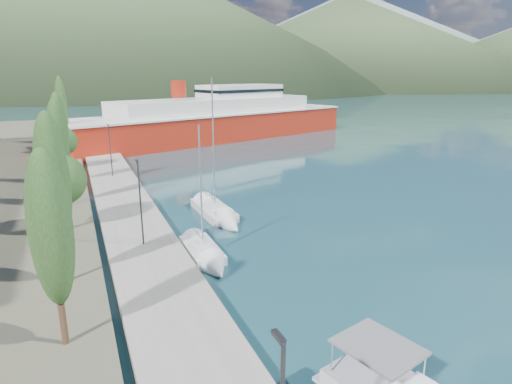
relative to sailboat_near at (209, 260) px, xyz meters
name	(u,v)px	position (x,y,z in m)	size (l,w,h in m)	color
ground	(117,116)	(5.18, 109.94, -0.28)	(1400.00, 1400.00, 0.00)	#1E4853
quay	(123,202)	(-3.82, 15.94, 0.12)	(5.00, 88.00, 0.80)	gray
hills_far	(177,25)	(143.77, 608.67, 77.11)	(1480.00, 900.00, 180.00)	gray
hills_near	(198,30)	(103.23, 362.44, 48.90)	(1010.00, 520.00, 115.00)	#3C512F
tree_row	(60,142)	(-8.91, 21.45, 5.54)	(3.91, 64.10, 11.41)	#47301E
lamp_posts	(140,199)	(-3.82, 3.60, 3.80)	(0.15, 45.21, 6.06)	#2D2D33
sailboat_near	(209,260)	(0.00, 0.00, 0.00)	(2.12, 7.05, 10.12)	silver
sailboat_mid	(222,218)	(3.64, 7.92, 0.04)	(2.69, 9.19, 13.12)	silver
ferry	(217,120)	(18.63, 54.48, 3.33)	(60.61, 30.72, 11.85)	#A52010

